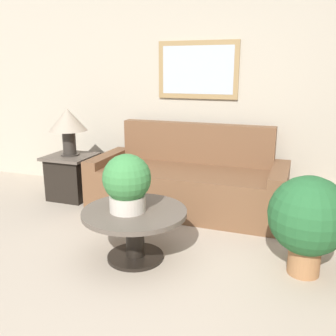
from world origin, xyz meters
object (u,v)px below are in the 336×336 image
object	(u,v)px
potted_plant_on_table	(127,182)
coffee_table	(135,224)
side_table	(72,176)
potted_plant_floor	(308,218)
table_lamp	(68,123)
couch_main	(188,183)

from	to	relation	value
potted_plant_on_table	coffee_table	bearing A→B (deg)	37.04
side_table	potted_plant_floor	distance (m)	3.02
side_table	potted_plant_on_table	size ratio (longest dim) A/B	1.15
coffee_table	potted_plant_floor	world-z (taller)	potted_plant_floor
table_lamp	couch_main	bearing A→B (deg)	5.30
side_table	potted_plant_on_table	world-z (taller)	potted_plant_on_table
table_lamp	potted_plant_floor	world-z (taller)	table_lamp
potted_plant_on_table	potted_plant_floor	bearing A→B (deg)	10.77
potted_plant_on_table	potted_plant_floor	distance (m)	1.49
couch_main	potted_plant_floor	distance (m)	1.73
coffee_table	side_table	bearing A→B (deg)	140.53
side_table	table_lamp	distance (m)	0.69
coffee_table	table_lamp	world-z (taller)	table_lamp
side_table	coffee_table	bearing A→B (deg)	-39.47
couch_main	table_lamp	size ratio (longest dim) A/B	3.81
coffee_table	table_lamp	size ratio (longest dim) A/B	1.53
potted_plant_floor	side_table	bearing A→B (deg)	161.51
side_table	table_lamp	bearing A→B (deg)	-135.00
couch_main	potted_plant_on_table	bearing A→B (deg)	-94.97
table_lamp	side_table	bearing A→B (deg)	45.00
potted_plant_floor	potted_plant_on_table	bearing A→B (deg)	-169.23
table_lamp	potted_plant_floor	size ratio (longest dim) A/B	0.72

